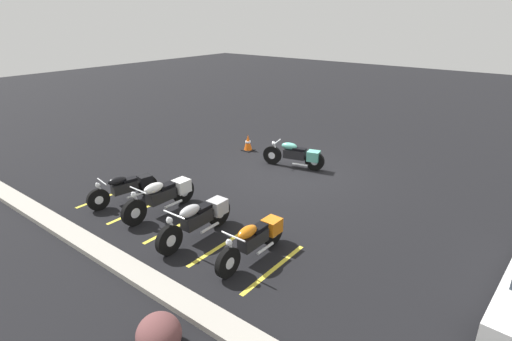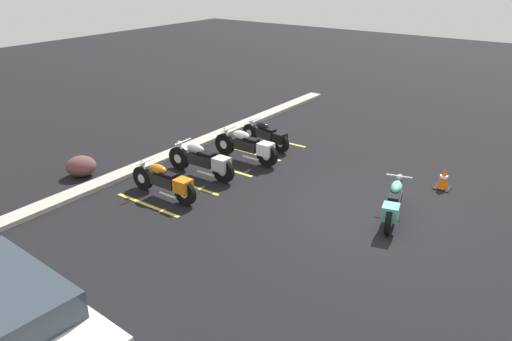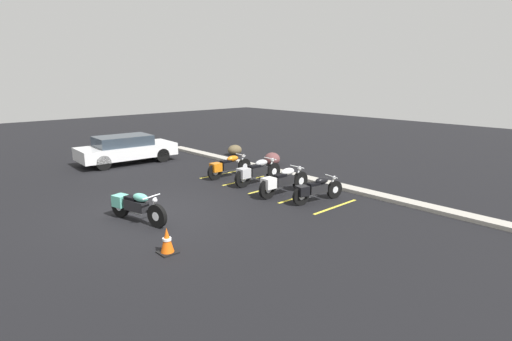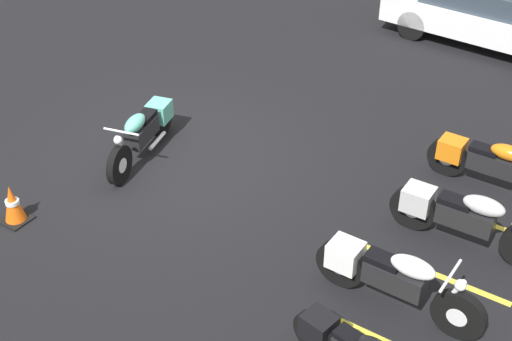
# 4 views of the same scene
# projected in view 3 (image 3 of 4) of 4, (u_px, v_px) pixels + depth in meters

# --- Properties ---
(ground) EXTENTS (60.00, 60.00, 0.00)m
(ground) POSITION_uv_depth(u_px,v_px,m) (150.00, 215.00, 11.55)
(ground) COLOR black
(motorcycle_teal_featured) EXTENTS (2.10, 0.82, 0.84)m
(motorcycle_teal_featured) POSITION_uv_depth(u_px,v_px,m) (135.00, 206.00, 10.96)
(motorcycle_teal_featured) COLOR black
(motorcycle_teal_featured) RESTS_ON ground
(parked_bike_0) EXTENTS (0.60, 2.13, 0.84)m
(parked_bike_0) POSITION_uv_depth(u_px,v_px,m) (228.00, 166.00, 15.83)
(parked_bike_0) COLOR black
(parked_bike_0) RESTS_ON ground
(parked_bike_1) EXTENTS (0.63, 2.26, 0.89)m
(parked_bike_1) POSITION_uv_depth(u_px,v_px,m) (256.00, 172.00, 14.80)
(parked_bike_1) COLOR black
(parked_bike_1) RESTS_ON ground
(parked_bike_2) EXTENTS (0.63, 2.25, 0.89)m
(parked_bike_2) POSITION_uv_depth(u_px,v_px,m) (282.00, 181.00, 13.43)
(parked_bike_2) COLOR black
(parked_bike_2) RESTS_ON ground
(parked_bike_3) EXTENTS (0.68, 1.97, 0.78)m
(parked_bike_3) POSITION_uv_depth(u_px,v_px,m) (316.00, 189.00, 12.66)
(parked_bike_3) COLOR black
(parked_bike_3) RESTS_ON ground
(car_white) EXTENTS (2.04, 4.40, 1.29)m
(car_white) POSITION_uv_depth(u_px,v_px,m) (126.00, 149.00, 18.37)
(car_white) COLOR black
(car_white) RESTS_ON ground
(concrete_curb) EXTENTS (18.00, 0.50, 0.12)m
(concrete_curb) POSITION_uv_depth(u_px,v_px,m) (298.00, 176.00, 15.78)
(concrete_curb) COLOR #A8A399
(concrete_curb) RESTS_ON ground
(landscape_rock_0) EXTENTS (1.06, 1.05, 0.57)m
(landscape_rock_0) POSITION_uv_depth(u_px,v_px,m) (272.00, 159.00, 18.05)
(landscape_rock_0) COLOR brown
(landscape_rock_0) RESTS_ON ground
(landscape_rock_1) EXTENTS (0.68, 0.78, 0.53)m
(landscape_rock_1) POSITION_uv_depth(u_px,v_px,m) (235.00, 150.00, 20.36)
(landscape_rock_1) COLOR brown
(landscape_rock_1) RESTS_ON ground
(traffic_cone) EXTENTS (0.40, 0.40, 0.61)m
(traffic_cone) POSITION_uv_depth(u_px,v_px,m) (167.00, 241.00, 9.00)
(traffic_cone) COLOR black
(traffic_cone) RESTS_ON ground
(stall_line_0) EXTENTS (0.10, 2.10, 0.00)m
(stall_line_0) POSITION_uv_depth(u_px,v_px,m) (221.00, 174.00, 16.41)
(stall_line_0) COLOR gold
(stall_line_0) RESTS_ON ground
(stall_line_1) EXTENTS (0.10, 2.10, 0.00)m
(stall_line_1) POSITION_uv_depth(u_px,v_px,m) (244.00, 181.00, 15.38)
(stall_line_1) COLOR gold
(stall_line_1) RESTS_ON ground
(stall_line_2) EXTENTS (0.10, 2.10, 0.00)m
(stall_line_2) POSITION_uv_depth(u_px,v_px,m) (270.00, 188.00, 14.35)
(stall_line_2) COLOR gold
(stall_line_2) RESTS_ON ground
(stall_line_3) EXTENTS (0.10, 2.10, 0.00)m
(stall_line_3) POSITION_uv_depth(u_px,v_px,m) (300.00, 197.00, 13.32)
(stall_line_3) COLOR gold
(stall_line_3) RESTS_ON ground
(stall_line_4) EXTENTS (0.10, 2.10, 0.00)m
(stall_line_4) POSITION_uv_depth(u_px,v_px,m) (336.00, 207.00, 12.28)
(stall_line_4) COLOR gold
(stall_line_4) RESTS_ON ground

